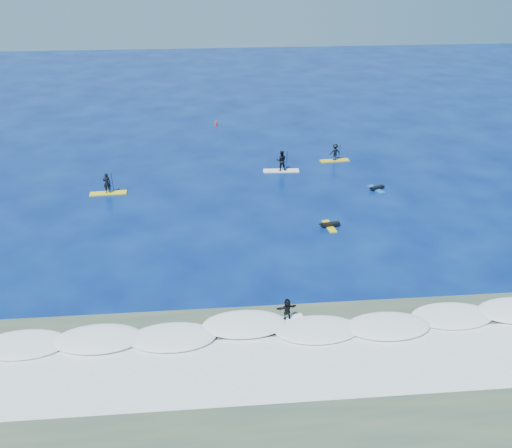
{
  "coord_description": "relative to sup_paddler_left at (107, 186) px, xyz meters",
  "views": [
    {
      "loc": [
        -4.71,
        -35.44,
        19.74
      ],
      "look_at": [
        -1.3,
        2.12,
        0.6
      ],
      "focal_mm": 40.0,
      "sensor_mm": 36.0,
      "label": 1
    }
  ],
  "objects": [
    {
      "name": "prone_paddler_near",
      "position": [
        17.58,
        -7.85,
        -0.53
      ],
      "size": [
        1.62,
        2.08,
        0.42
      ],
      "rotation": [
        0.0,
        0.0,
        1.7
      ],
      "color": "gold",
      "rests_on": "ground"
    },
    {
      "name": "sup_paddler_center",
      "position": [
        15.42,
        3.83,
        0.2
      ],
      "size": [
        3.37,
        1.02,
        2.34
      ],
      "rotation": [
        0.0,
        0.0,
        -0.06
      ],
      "color": "white",
      "rests_on": "ground"
    },
    {
      "name": "sup_paddler_left",
      "position": [
        0.0,
        0.0,
        0.0
      ],
      "size": [
        3.13,
        0.95,
        2.17
      ],
      "rotation": [
        0.0,
        0.0,
        0.06
      ],
      "color": "yellow",
      "rests_on": "ground"
    },
    {
      "name": "whitewater",
      "position": [
        13.27,
        -23.16,
        -0.68
      ],
      "size": [
        34.0,
        5.0,
        0.02
      ],
      "primitive_type": "cube",
      "color": "silver",
      "rests_on": "ground"
    },
    {
      "name": "ground",
      "position": [
        13.27,
        -10.16,
        -0.68
      ],
      "size": [
        160.0,
        160.0,
        0.0
      ],
      "primitive_type": "plane",
      "color": "#04114B",
      "rests_on": "ground"
    },
    {
      "name": "sup_paddler_right",
      "position": [
        20.97,
        6.03,
        0.1
      ],
      "size": [
        2.89,
        0.94,
        2.0
      ],
      "rotation": [
        0.0,
        0.0,
        0.08
      ],
      "color": "gold",
      "rests_on": "ground"
    },
    {
      "name": "prone_paddler_far",
      "position": [
        23.09,
        -1.27,
        -0.54
      ],
      "size": [
        1.46,
        1.94,
        0.4
      ],
      "rotation": [
        0.0,
        0.0,
        1.95
      ],
      "color": "#1758B1",
      "rests_on": "ground"
    },
    {
      "name": "marker_buoy",
      "position": [
        9.75,
        18.71,
        -0.38
      ],
      "size": [
        0.29,
        0.29,
        0.69
      ],
      "rotation": [
        0.0,
        0.0,
        0.02
      ],
      "color": "red",
      "rests_on": "ground"
    },
    {
      "name": "breaking_wave",
      "position": [
        13.27,
        -20.16,
        -0.68
      ],
      "size": [
        40.0,
        6.0,
        0.3
      ],
      "primitive_type": "cube",
      "color": "white",
      "rests_on": "ground"
    },
    {
      "name": "wave_surfer",
      "position": [
        12.71,
        -19.38,
        0.13
      ],
      "size": [
        2.02,
        0.94,
        1.41
      ],
      "rotation": [
        0.0,
        0.0,
        0.22
      ],
      "color": "white",
      "rests_on": "breaking_wave"
    },
    {
      "name": "shallow_water",
      "position": [
        13.27,
        -24.16,
        -0.67
      ],
      "size": [
        90.0,
        13.0,
        0.01
      ],
      "primitive_type": "cube",
      "color": "#324438",
      "rests_on": "ground"
    }
  ]
}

